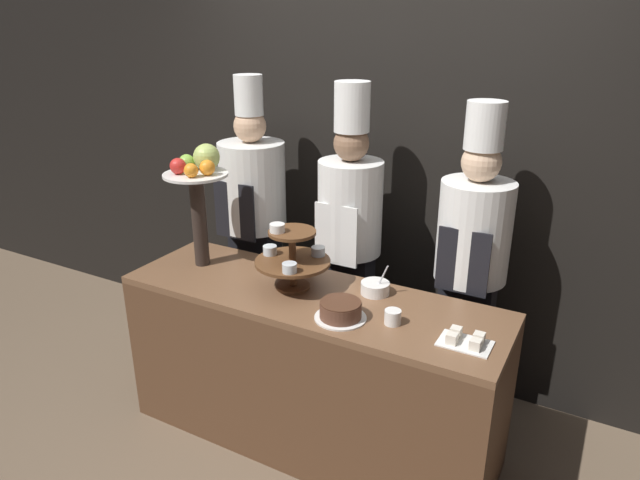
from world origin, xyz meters
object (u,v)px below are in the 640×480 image
(cup_white, at_px, (393,317))
(serving_bowl_far, at_px, (375,288))
(cake_square_tray, at_px, (465,340))
(cake_round, at_px, (341,311))
(fruit_pedestal, at_px, (199,183))
(chef_center_right, at_px, (471,260))
(chef_left, at_px, (254,216))
(tiered_stand, at_px, (292,257))
(chef_center_left, at_px, (349,233))

(cup_white, relative_size, serving_bowl_far, 0.46)
(serving_bowl_far, bearing_deg, cake_square_tray, -25.81)
(cake_round, height_order, cup_white, cake_round)
(serving_bowl_far, bearing_deg, fruit_pedestal, -173.87)
(cup_white, xyz_separation_m, chef_center_right, (0.18, 0.60, 0.08))
(cup_white, bearing_deg, cake_square_tray, -2.29)
(cake_square_tray, xyz_separation_m, serving_bowl_far, (-0.51, 0.25, 0.01))
(cup_white, relative_size, cake_square_tray, 0.34)
(fruit_pedestal, bearing_deg, cake_round, -11.97)
(fruit_pedestal, xyz_separation_m, cake_square_tray, (1.49, -0.14, -0.43))
(serving_bowl_far, bearing_deg, chef_left, 159.28)
(fruit_pedestal, relative_size, chef_center_right, 0.37)
(cake_round, bearing_deg, serving_bowl_far, 83.25)
(tiered_stand, xyz_separation_m, chef_left, (-0.59, 0.51, -0.04))
(chef_left, height_order, chef_center_left, chef_left)
(chef_center_right, bearing_deg, fruit_pedestal, -160.56)
(serving_bowl_far, distance_m, chef_left, 1.04)
(cake_square_tray, bearing_deg, cup_white, 177.71)
(fruit_pedestal, xyz_separation_m, cup_white, (1.16, -0.13, -0.42))
(cup_white, bearing_deg, fruit_pedestal, 173.57)
(cake_round, distance_m, chef_left, 1.16)
(cup_white, distance_m, serving_bowl_far, 0.30)
(cup_white, distance_m, chef_center_left, 0.80)
(cake_round, bearing_deg, chef_center_left, 113.07)
(chef_center_left, bearing_deg, chef_center_right, -0.00)
(tiered_stand, distance_m, fruit_pedestal, 0.65)
(chef_center_left, bearing_deg, cake_round, -66.93)
(tiered_stand, relative_size, cup_white, 5.07)
(cup_white, bearing_deg, tiered_stand, 170.66)
(chef_center_left, relative_size, chef_center_right, 1.03)
(cup_white, height_order, cake_square_tray, cup_white)
(tiered_stand, distance_m, cake_round, 0.41)
(cake_round, bearing_deg, fruit_pedestal, 168.03)
(chef_left, bearing_deg, cup_white, -27.49)
(cup_white, bearing_deg, chef_left, 152.51)
(fruit_pedestal, distance_m, chef_center_right, 1.46)
(cake_round, height_order, cake_square_tray, cake_round)
(tiered_stand, bearing_deg, cake_round, -24.85)
(cake_square_tray, distance_m, chef_center_left, 1.05)
(serving_bowl_far, xyz_separation_m, chef_center_left, (-0.32, 0.37, 0.11))
(fruit_pedestal, bearing_deg, tiered_stand, -3.55)
(cake_round, distance_m, chef_center_left, 0.74)
(serving_bowl_far, distance_m, chef_center_right, 0.52)
(fruit_pedestal, height_order, cake_round, fruit_pedestal)
(chef_left, bearing_deg, cake_square_tray, -22.52)
(cake_round, bearing_deg, chef_center_right, 59.20)
(cake_square_tray, bearing_deg, fruit_pedestal, 174.48)
(tiered_stand, xyz_separation_m, cake_square_tray, (0.90, -0.11, -0.15))
(chef_left, bearing_deg, tiered_stand, -40.98)
(tiered_stand, height_order, cake_square_tray, tiered_stand)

